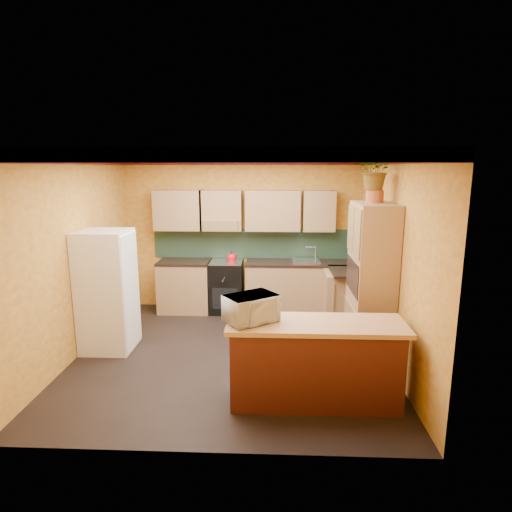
{
  "coord_description": "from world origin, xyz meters",
  "views": [
    {
      "loc": [
        0.58,
        -5.52,
        2.55
      ],
      "look_at": [
        0.32,
        0.45,
        1.3
      ],
      "focal_mm": 30.0,
      "sensor_mm": 36.0,
      "label": 1
    }
  ],
  "objects_px": {
    "stove": "(227,286)",
    "microwave": "(251,308)",
    "base_cabinets_back": "(262,288)",
    "breakfast_bar": "(315,365)",
    "pantry": "(371,283)",
    "fridge": "(107,291)"
  },
  "relations": [
    {
      "from": "pantry",
      "to": "breakfast_bar",
      "type": "xyz_separation_m",
      "value": [
        -0.82,
        -1.15,
        -0.61
      ]
    },
    {
      "from": "fridge",
      "to": "microwave",
      "type": "height_order",
      "value": "fridge"
    },
    {
      "from": "base_cabinets_back",
      "to": "pantry",
      "type": "bearing_deg",
      "value": -51.22
    },
    {
      "from": "pantry",
      "to": "microwave",
      "type": "relative_size",
      "value": 3.98
    },
    {
      "from": "pantry",
      "to": "breakfast_bar",
      "type": "height_order",
      "value": "pantry"
    },
    {
      "from": "breakfast_bar",
      "to": "base_cabinets_back",
      "type": "bearing_deg",
      "value": 102.56
    },
    {
      "from": "stove",
      "to": "microwave",
      "type": "bearing_deg",
      "value": -78.71
    },
    {
      "from": "pantry",
      "to": "base_cabinets_back",
      "type": "bearing_deg",
      "value": 128.78
    },
    {
      "from": "breakfast_bar",
      "to": "stove",
      "type": "bearing_deg",
      "value": 113.33
    },
    {
      "from": "stove",
      "to": "pantry",
      "type": "relative_size",
      "value": 0.43
    },
    {
      "from": "base_cabinets_back",
      "to": "breakfast_bar",
      "type": "relative_size",
      "value": 2.03
    },
    {
      "from": "base_cabinets_back",
      "to": "breakfast_bar",
      "type": "bearing_deg",
      "value": -77.44
    },
    {
      "from": "fridge",
      "to": "microwave",
      "type": "bearing_deg",
      "value": -32.38
    },
    {
      "from": "stove",
      "to": "microwave",
      "type": "xyz_separation_m",
      "value": [
        0.6,
        -3.0,
        0.62
      ]
    },
    {
      "from": "breakfast_bar",
      "to": "microwave",
      "type": "xyz_separation_m",
      "value": [
        -0.69,
        0.0,
        0.64
      ]
    },
    {
      "from": "stove",
      "to": "breakfast_bar",
      "type": "relative_size",
      "value": 0.51
    },
    {
      "from": "base_cabinets_back",
      "to": "microwave",
      "type": "distance_m",
      "value": 3.06
    },
    {
      "from": "base_cabinets_back",
      "to": "pantry",
      "type": "distance_m",
      "value": 2.45
    },
    {
      "from": "breakfast_bar",
      "to": "microwave",
      "type": "height_order",
      "value": "microwave"
    },
    {
      "from": "stove",
      "to": "breakfast_bar",
      "type": "bearing_deg",
      "value": -66.67
    },
    {
      "from": "stove",
      "to": "fridge",
      "type": "distance_m",
      "value": 2.28
    },
    {
      "from": "base_cabinets_back",
      "to": "stove",
      "type": "relative_size",
      "value": 4.01
    }
  ]
}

